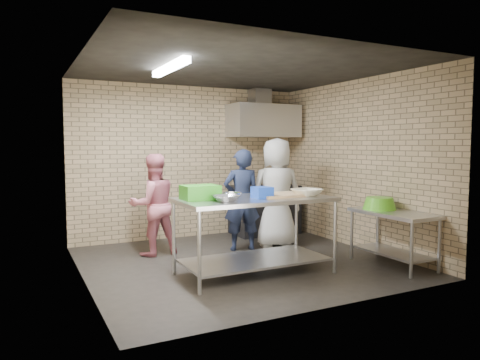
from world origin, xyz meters
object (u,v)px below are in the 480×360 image
(bottle_green, at_px, (279,126))
(woman_white, at_px, (276,193))
(woman_pink, at_px, (153,205))
(blue_tub, at_px, (262,192))
(man_navy, at_px, (242,200))
(side_counter, at_px, (393,238))
(green_basin, at_px, (379,203))
(green_crate, at_px, (200,192))
(stove, at_px, (265,209))
(bottle_red, at_px, (261,125))
(prep_table, at_px, (255,236))

(bottle_green, distance_m, woman_white, 1.95)
(woman_pink, bearing_deg, bottle_green, -165.28)
(blue_tub, xyz_separation_m, woman_white, (0.98, 1.25, -0.18))
(man_navy, bearing_deg, woman_pink, 0.07)
(side_counter, xyz_separation_m, blue_tub, (-1.84, 0.41, 0.68))
(green_basin, bearing_deg, green_crate, 171.53)
(man_navy, bearing_deg, green_basin, 147.25)
(bottle_green, bearing_deg, green_crate, -137.64)
(green_crate, distance_m, bottle_green, 3.62)
(stove, distance_m, green_basin, 2.57)
(blue_tub, height_order, man_navy, man_navy)
(bottle_red, distance_m, woman_pink, 2.85)
(woman_white, bearing_deg, blue_tub, 65.52)
(green_basin, xyz_separation_m, man_navy, (-1.42, 1.49, -0.04))
(stove, bearing_deg, woman_pink, -163.58)
(woman_pink, bearing_deg, stove, -167.30)
(bottle_green, bearing_deg, woman_white, -122.88)
(side_counter, bearing_deg, green_crate, 166.26)
(green_basin, height_order, man_navy, man_navy)
(side_counter, bearing_deg, bottle_green, 90.00)
(green_crate, bearing_deg, side_counter, -13.74)
(bottle_red, bearing_deg, bottle_green, 0.00)
(bottle_green, bearing_deg, woman_pink, -161.56)
(woman_white, bearing_deg, woman_pink, 1.58)
(stove, xyz_separation_m, green_crate, (-2.14, -2.12, 0.63))
(prep_table, xyz_separation_m, bottle_green, (1.89, 2.48, 1.52))
(bottle_green, bearing_deg, blue_tub, -125.45)
(blue_tub, bearing_deg, bottle_green, 54.55)
(prep_table, distance_m, woman_white, 1.59)
(green_basin, distance_m, woman_white, 1.64)
(blue_tub, distance_m, man_navy, 1.41)
(side_counter, relative_size, green_basin, 2.61)
(blue_tub, height_order, bottle_red, bottle_red)
(side_counter, height_order, green_crate, green_crate)
(prep_table, relative_size, woman_white, 1.12)
(blue_tub, bearing_deg, green_crate, 163.65)
(side_counter, bearing_deg, man_navy, 129.63)
(green_crate, relative_size, bottle_green, 2.93)
(prep_table, height_order, green_basin, prep_table)
(man_navy, height_order, woman_pink, man_navy)
(side_counter, height_order, stove, stove)
(green_crate, relative_size, green_basin, 0.95)
(bottle_red, distance_m, bottle_green, 0.40)
(side_counter, bearing_deg, stove, 99.29)
(stove, relative_size, bottle_green, 8.00)
(stove, distance_m, blue_tub, 2.79)
(stove, relative_size, green_crate, 2.73)
(side_counter, xyz_separation_m, bottle_green, (0.00, 2.99, 1.64))
(blue_tub, height_order, green_basin, blue_tub)
(bottle_green, relative_size, man_navy, 0.09)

